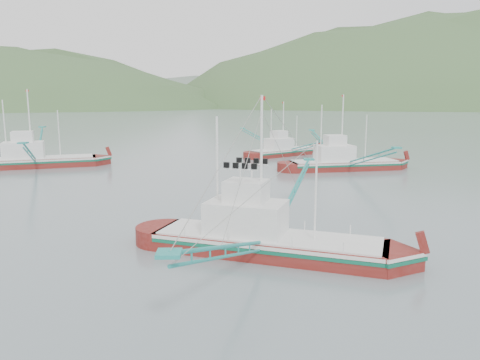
{
  "coord_description": "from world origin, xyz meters",
  "views": [
    {
      "loc": [
        -0.89,
        -29.62,
        9.62
      ],
      "look_at": [
        0.0,
        6.0,
        3.2
      ],
      "focal_mm": 35.0,
      "sensor_mm": 36.0,
      "label": 1
    }
  ],
  "objects_px": {
    "bg_boat_far": "(285,143)",
    "bg_boat_left": "(35,151)",
    "main_boat": "(266,221)",
    "bg_boat_right": "(343,157)"
  },
  "relations": [
    {
      "from": "bg_boat_far",
      "to": "bg_boat_left",
      "type": "xyz_separation_m",
      "value": [
        -35.61,
        -11.87,
        0.16
      ]
    },
    {
      "from": "main_boat",
      "to": "bg_boat_far",
      "type": "bearing_deg",
      "value": 102.26
    },
    {
      "from": "bg_boat_far",
      "to": "bg_boat_right",
      "type": "bearing_deg",
      "value": -103.69
    },
    {
      "from": "bg_boat_far",
      "to": "bg_boat_right",
      "type": "xyz_separation_m",
      "value": [
        5.97,
        -15.22,
        -0.26
      ]
    },
    {
      "from": "main_boat",
      "to": "bg_boat_right",
      "type": "distance_m",
      "value": 35.59
    },
    {
      "from": "main_boat",
      "to": "bg_boat_right",
      "type": "height_order",
      "value": "bg_boat_right"
    },
    {
      "from": "bg_boat_right",
      "to": "bg_boat_left",
      "type": "relative_size",
      "value": 0.95
    },
    {
      "from": "bg_boat_right",
      "to": "bg_boat_left",
      "type": "height_order",
      "value": "bg_boat_left"
    },
    {
      "from": "bg_boat_far",
      "to": "main_boat",
      "type": "bearing_deg",
      "value": -133.2
    },
    {
      "from": "bg_boat_left",
      "to": "bg_boat_far",
      "type": "bearing_deg",
      "value": 1.15
    }
  ]
}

